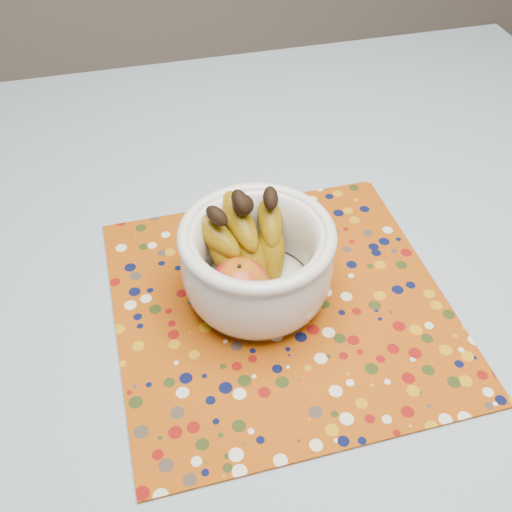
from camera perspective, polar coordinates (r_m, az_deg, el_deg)
The scene contains 4 objects.
table at distance 0.91m, azimuth 5.74°, elevation -4.94°, with size 1.20×1.20×0.75m.
tablecloth at distance 0.85m, azimuth 6.12°, elevation -1.41°, with size 1.32×1.32×0.01m, color slate.
placemat at distance 0.80m, azimuth 2.38°, elevation -4.65°, with size 0.43×0.43×0.00m, color #8E3C07.
fruit_bowl at distance 0.76m, azimuth -0.39°, elevation 0.15°, with size 0.21×0.21×0.15m.
Camera 1 is at (-0.23, -0.55, 1.37)m, focal length 42.00 mm.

